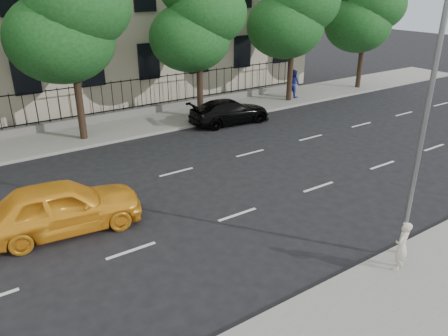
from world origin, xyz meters
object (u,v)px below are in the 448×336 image
object	(u,v)px
yellow_taxi	(62,207)
street_light	(413,82)
woman_near	(402,246)
black_sedan	(230,112)

from	to	relation	value
yellow_taxi	street_light	bearing A→B (deg)	-123.61
yellow_taxi	woman_near	size ratio (longest dim) A/B	3.42
street_light	black_sedan	distance (m)	14.41
black_sedan	street_light	bearing A→B (deg)	170.66
yellow_taxi	woman_near	xyz separation A→B (m)	(7.08, -7.62, 0.03)
street_light	woman_near	world-z (taller)	street_light
yellow_taxi	black_sedan	world-z (taller)	yellow_taxi
street_light	black_sedan	bearing A→B (deg)	75.49
woman_near	yellow_taxi	bearing A→B (deg)	-61.33
black_sedan	woman_near	size ratio (longest dim) A/B	3.24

